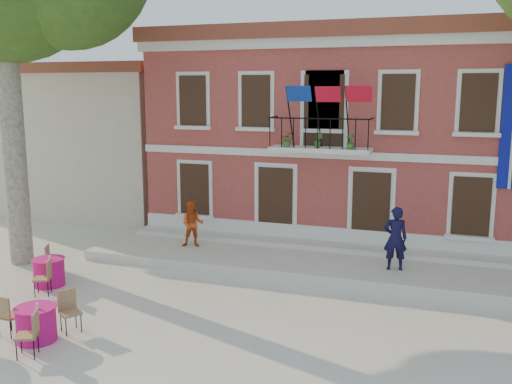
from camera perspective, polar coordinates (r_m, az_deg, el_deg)
The scene contains 8 objects.
ground at distance 14.55m, azimuth -6.71°, elevation -11.61°, with size 90.00×90.00×0.00m, color beige.
main_building at distance 22.51m, azimuth 8.95°, elevation 6.05°, with size 13.50×9.59×7.50m.
neighbor_west at distance 27.89m, azimuth -14.73°, elevation 5.48°, with size 9.40×9.40×6.40m.
terrace at distance 17.78m, azimuth 5.40°, elevation -6.94°, with size 14.00×3.40×0.30m, color silver.
pedestrian_navy at distance 16.71m, azimuth 13.76°, elevation -4.52°, with size 0.67×0.44×1.84m, color black.
pedestrian_orange at distance 18.71m, azimuth -6.36°, elevation -3.19°, with size 0.74×0.58×1.52m, color #D64E19.
cafe_table_1 at distance 13.53m, azimuth -21.12°, elevation -12.03°, with size 1.68×1.87×0.95m.
cafe_table_3 at distance 16.99m, azimuth -20.01°, elevation -7.42°, with size 1.22×1.91×0.95m.
Camera 1 is at (5.94, -12.12, 5.42)m, focal length 40.00 mm.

